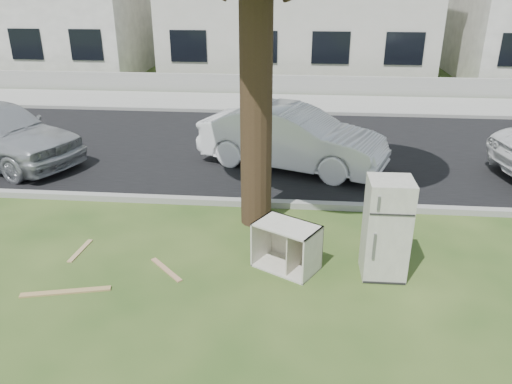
{
  "coord_description": "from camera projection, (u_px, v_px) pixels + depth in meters",
  "views": [
    {
      "loc": [
        0.34,
        -6.27,
        4.07
      ],
      "look_at": [
        -0.29,
        0.6,
        1.09
      ],
      "focal_mm": 35.0,
      "sensor_mm": 36.0,
      "label": 1
    }
  ],
  "objects": [
    {
      "name": "ground",
      "position": [
        272.0,
        276.0,
        7.38
      ],
      "size": [
        120.0,
        120.0,
        0.0
      ],
      "primitive_type": "plane",
      "color": "#284418"
    },
    {
      "name": "road",
      "position": [
        286.0,
        149.0,
        12.86
      ],
      "size": [
        120.0,
        7.0,
        0.01
      ],
      "primitive_type": "cube",
      "color": "black",
      "rests_on": "ground"
    },
    {
      "name": "kerb_near",
      "position": [
        280.0,
        207.0,
        9.62
      ],
      "size": [
        120.0,
        0.18,
        0.12
      ],
      "primitive_type": "cube",
      "color": "gray",
      "rests_on": "ground"
    },
    {
      "name": "kerb_far",
      "position": [
        290.0,
        114.0,
        16.11
      ],
      "size": [
        120.0,
        0.18,
        0.12
      ],
      "primitive_type": "cube",
      "color": "gray",
      "rests_on": "ground"
    },
    {
      "name": "sidewalk",
      "position": [
        291.0,
        104.0,
        17.43
      ],
      "size": [
        120.0,
        2.8,
        0.01
      ],
      "primitive_type": "cube",
      "color": "gray",
      "rests_on": "ground"
    },
    {
      "name": "low_wall",
      "position": [
        293.0,
        85.0,
        18.76
      ],
      "size": [
        120.0,
        0.15,
        0.7
      ],
      "primitive_type": "cube",
      "color": "gray",
      "rests_on": "ground"
    },
    {
      "name": "fridge",
      "position": [
        386.0,
        228.0,
        7.16
      ],
      "size": [
        0.63,
        0.58,
        1.51
      ],
      "primitive_type": "cube",
      "rotation": [
        0.0,
        0.0,
        0.01
      ],
      "color": "silver",
      "rests_on": "ground"
    },
    {
      "name": "cabinet",
      "position": [
        287.0,
        246.0,
        7.47
      ],
      "size": [
        1.09,
        0.96,
        0.72
      ],
      "primitive_type": "cube",
      "rotation": [
        0.0,
        0.0,
        -0.52
      ],
      "color": "silver",
      "rests_on": "ground"
    },
    {
      "name": "plank_a",
      "position": [
        66.0,
        292.0,
        7.0
      ],
      "size": [
        1.22,
        0.39,
        0.02
      ],
      "primitive_type": "cube",
      "rotation": [
        0.0,
        0.0,
        0.24
      ],
      "color": "#A3844F",
      "rests_on": "ground"
    },
    {
      "name": "plank_b",
      "position": [
        166.0,
        270.0,
        7.53
      ],
      "size": [
        0.62,
        0.64,
        0.02
      ],
      "primitive_type": "cube",
      "rotation": [
        0.0,
        0.0,
        -0.8
      ],
      "color": "tan",
      "rests_on": "ground"
    },
    {
      "name": "plank_c",
      "position": [
        80.0,
        251.0,
        8.05
      ],
      "size": [
        0.13,
        0.72,
        0.02
      ],
      "primitive_type": "cube",
      "rotation": [
        0.0,
        0.0,
        1.5
      ],
      "color": "tan",
      "rests_on": "ground"
    },
    {
      "name": "car_center",
      "position": [
        292.0,
        138.0,
        11.38
      ],
      "size": [
        4.5,
        2.86,
        1.4
      ],
      "primitive_type": "imported",
      "rotation": [
        0.0,
        0.0,
        1.22
      ],
      "color": "white",
      "rests_on": "ground"
    }
  ]
}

